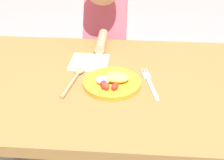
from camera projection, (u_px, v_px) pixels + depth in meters
name	position (u px, v px, depth m)	size (l,w,h in m)	color
dining_table	(100.00, 105.00, 1.26)	(1.19, 0.74, 0.68)	olive
plate	(112.00, 82.00, 1.17)	(0.21, 0.21, 0.05)	orange
fork	(150.00, 83.00, 1.18)	(0.06, 0.22, 0.01)	silver
spoon	(75.00, 78.00, 1.20)	(0.06, 0.21, 0.01)	tan
person	(106.00, 50.00, 1.70)	(0.21, 0.44, 1.00)	#39456E
napkin	(89.00, 62.00, 1.32)	(0.15, 0.15, 0.00)	white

